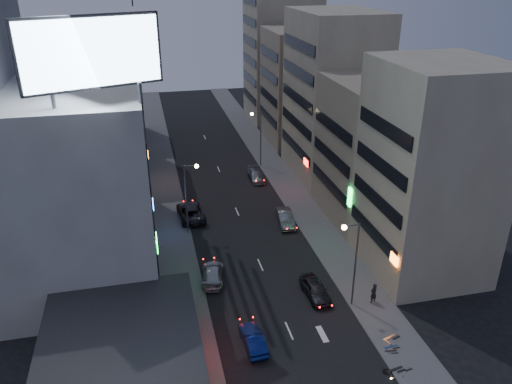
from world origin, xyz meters
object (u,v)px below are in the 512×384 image
object	(u,v)px
parked_car_right_far	(256,175)
scooter_black_a	(402,359)
person	(374,293)
scooter_blue	(398,339)
parked_car_right_near	(315,289)
scooter_silver_b	(396,327)
parked_car_left	(191,211)
scooter_silver_a	(409,360)
road_car_silver	(212,274)
parked_car_right_mid	(285,218)
road_car_blue	(253,339)
scooter_black_b	(397,345)

from	to	relation	value
parked_car_right_far	scooter_black_a	xyz separation A→B (m)	(2.53, -36.70, 0.05)
person	scooter_blue	size ratio (longest dim) A/B	1.11
parked_car_right_near	person	size ratio (longest dim) A/B	2.34
scooter_blue	scooter_silver_b	xyz separation A→B (m)	(0.47, 1.20, 0.09)
parked_car_left	scooter_blue	distance (m)	28.57
parked_car_right_near	scooter_silver_a	size ratio (longest dim) A/B	2.63
road_car_silver	scooter_black_a	bearing A→B (deg)	140.61
parked_car_right_mid	scooter_silver_a	bearing A→B (deg)	-77.77
road_car_silver	scooter_silver_b	bearing A→B (deg)	151.09
parked_car_right_near	parked_car_right_mid	bearing A→B (deg)	82.57
parked_car_right_mid	road_car_silver	xyz separation A→B (m)	(-9.77, -9.16, -0.06)
parked_car_left	person	xyz separation A→B (m)	(13.81, -19.87, 0.25)
road_car_silver	parked_car_left	bearing A→B (deg)	-76.77
parked_car_left	scooter_silver_a	size ratio (longest dim) A/B	3.49
parked_car_right_mid	road_car_silver	bearing A→B (deg)	-131.25
parked_car_right_far	scooter_blue	xyz separation A→B (m)	(3.31, -34.54, -0.04)
road_car_silver	scooter_black_a	xyz separation A→B (m)	(11.97, -14.27, 0.03)
parked_car_right_near	scooter_silver_a	xyz separation A→B (m)	(3.90, -9.76, -0.12)
parked_car_right_mid	road_car_blue	xyz separation A→B (m)	(-8.04, -18.77, -0.08)
parked_car_right_near	road_car_silver	size ratio (longest dim) A/B	0.92
parked_car_right_near	scooter_silver_b	bearing A→B (deg)	-56.36
road_car_blue	scooter_black_a	distance (m)	11.25
parked_car_right_far	scooter_blue	size ratio (longest dim) A/B	2.74
scooter_black_a	scooter_silver_a	size ratio (longest dim) A/B	1.17
parked_car_left	scooter_silver_a	xyz separation A→B (m)	(13.11, -27.52, -0.18)
road_car_silver	scooter_black_b	bearing A→B (deg)	145.11
scooter_blue	parked_car_left	bearing A→B (deg)	22.95
scooter_black_b	parked_car_right_far	bearing A→B (deg)	12.35
scooter_black_a	scooter_black_b	bearing A→B (deg)	-26.46
scooter_black_b	scooter_black_a	bearing A→B (deg)	171.54
parked_car_left	scooter_black_b	distance (m)	28.91
parked_car_right_mid	scooter_black_b	distance (m)	21.98
scooter_black_a	scooter_black_b	size ratio (longest dim) A/B	1.24
parked_car_right_mid	person	distance (m)	16.25
parked_car_right_far	person	world-z (taller)	person
scooter_black_b	scooter_silver_a	bearing A→B (deg)	-170.00
person	scooter_silver_a	distance (m)	7.70
road_car_blue	scooter_silver_a	bearing A→B (deg)	153.43
person	scooter_black_b	size ratio (longest dim) A/B	1.18
road_car_blue	road_car_silver	xyz separation A→B (m)	(-1.73, 9.61, 0.02)
scooter_black_b	road_car_silver	bearing A→B (deg)	51.96
parked_car_right_far	scooter_black_a	size ratio (longest dim) A/B	2.35
parked_car_right_near	road_car_blue	world-z (taller)	parked_car_right_near
scooter_black_b	scooter_silver_b	xyz separation A→B (m)	(0.79, 1.75, 0.12)
scooter_black_b	person	bearing A→B (deg)	0.05
person	scooter_black_a	world-z (taller)	person
parked_car_left	scooter_blue	world-z (taller)	parked_car_left
person	scooter_black_a	size ratio (longest dim) A/B	0.96
person	scooter_silver_b	distance (m)	4.20
scooter_blue	scooter_black_b	distance (m)	0.63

